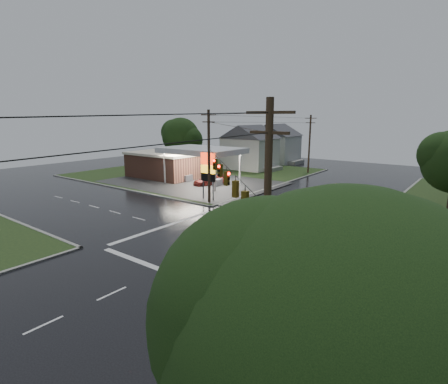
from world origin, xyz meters
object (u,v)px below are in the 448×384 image
Objects in this scene: house_far at (276,143)px; tree_nw_behind at (181,137)px; gas_station at (174,163)px; tree_se at (350,370)px; utility_pole_se at (267,224)px; house_near at (250,147)px; pylon_sign at (208,168)px; car_north at (281,205)px; car_pump at (209,180)px; utility_pole_n at (309,143)px; car_crossing at (286,249)px; utility_pole_nw at (209,156)px.

house_far is 1.10× the size of tree_nw_behind.
gas_station is 54.32m from tree_se.
tree_se reaches higher than house_far.
utility_pole_se is 54.77m from house_near.
house_far is at bearing 106.98° from pylon_sign.
car_north is 17.18m from car_pump.
house_near is 1.22× the size of tree_se.
pylon_sign is at bearing -92.08° from utility_pole_n.
house_near is 2.18× the size of car_pump.
car_pump is (5.31, -29.91, -3.67)m from house_far.
tree_se is 2.39× the size of car_crossing.
house_far is (3.73, 28.30, 1.86)m from gas_station.
car_crossing is (6.40, -11.27, -0.02)m from car_north.
pylon_sign is at bearing 135.00° from utility_pole_se.
car_north is at bearing 120.15° from tree_se.
utility_pole_n is 2.60× the size of car_north.
car_north is at bearing 12.59° from utility_pole_nw.
tree_nw_behind is 1.10× the size of tree_se.
utility_pole_se is (19.00, -19.00, 0.00)m from utility_pole_nw.
utility_pole_n is at bearing 87.92° from pylon_sign.
car_crossing is at bearing -60.05° from house_far.
utility_pole_nw is 1.00× the size of house_far.
house_near is (-10.45, 25.50, 0.39)m from pylon_sign.
pylon_sign is (15.18, -9.20, 1.46)m from gas_station.
house_near is 1.10× the size of tree_nw_behind.
house_near is 2.91× the size of car_crossing.
car_crossing is (26.55, -35.83, -3.76)m from house_near.
house_far is (-1.00, 12.00, 0.00)m from house_near.
tree_nw_behind is 2.63× the size of car_crossing.
car_crossing is (-9.54, 16.18, -4.91)m from tree_se.
tree_nw_behind is (-24.34, -8.01, 0.71)m from utility_pole_n.
tree_se is at bearing -59.90° from house_far.
utility_pole_nw is 31.82m from tree_nw_behind.
tree_se is at bearing -43.20° from tree_nw_behind.
house_far is 73.99m from tree_se.
house_far is 1.22× the size of tree_se.
car_crossing is at bearing -31.71° from utility_pole_nw.
utility_pole_nw is 1.00× the size of house_near.
utility_pole_n is 2.76× the size of car_crossing.
utility_pole_nw is at bearing -40.10° from tree_nw_behind.
tree_se is (36.10, -52.01, 1.16)m from house_near.
gas_station is 6.49× the size of car_north.
utility_pole_se is 2.17× the size of car_pump.
utility_pole_se reaches higher than pylon_sign.
house_far is (-31.45, 57.50, -1.32)m from utility_pole_se.
house_far is at bearing 94.76° from house_near.
tree_nw_behind is at bearing 137.66° from utility_pole_se.
gas_station is 6.90× the size of car_crossing.
pylon_sign is 1.49× the size of car_north.
utility_pole_n reaches higher than tree_nw_behind.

